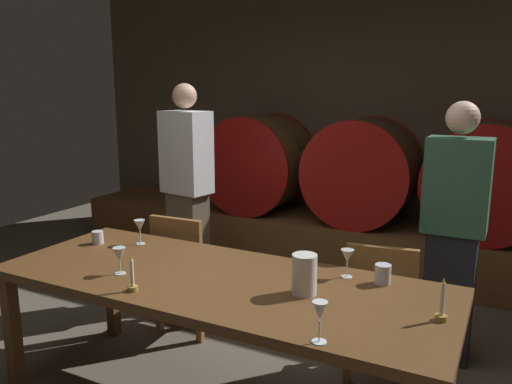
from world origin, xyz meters
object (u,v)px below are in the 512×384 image
(candle_left, at_px, (132,282))
(wine_glass_center_left, at_px, (119,255))
(cup_right, at_px, (383,274))
(wine_glass_center_right, at_px, (347,257))
(candle_right, at_px, (441,309))
(guest_left, at_px, (187,193))
(chair_right, at_px, (381,305))
(wine_barrel_left, at_px, (259,163))
(dining_table, at_px, (218,290))
(wine_barrel_right, at_px, (486,180))
(cup_left, at_px, (98,237))
(wine_glass_far_right, at_px, (320,313))
(pitcher, at_px, (304,274))
(wine_barrel_center, at_px, (363,171))
(chair_left, at_px, (185,268))
(wine_glass_far_left, at_px, (140,226))
(guest_right, at_px, (453,233))

(candle_left, bearing_deg, wine_glass_center_left, 145.08)
(wine_glass_center_left, relative_size, cup_right, 1.44)
(wine_glass_center_right, bearing_deg, candle_right, -30.92)
(guest_left, height_order, wine_glass_center_right, guest_left)
(candle_left, height_order, candle_right, candle_right)
(cup_right, bearing_deg, chair_right, 102.50)
(wine_barrel_left, height_order, wine_glass_center_right, wine_barrel_left)
(dining_table, height_order, wine_glass_center_right, wine_glass_center_right)
(wine_glass_center_left, bearing_deg, wine_barrel_right, 59.66)
(cup_left, bearing_deg, wine_barrel_left, 91.79)
(wine_glass_center_left, bearing_deg, candle_left, -34.92)
(dining_table, height_order, wine_glass_far_right, wine_glass_far_right)
(candle_left, relative_size, candle_right, 0.93)
(candle_left, height_order, pitcher, pitcher)
(wine_barrel_center, bearing_deg, wine_glass_center_left, -101.12)
(wine_barrel_right, bearing_deg, cup_right, -98.60)
(dining_table, bearing_deg, wine_barrel_center, 88.79)
(wine_glass_center_left, bearing_deg, chair_left, 102.99)
(wine_glass_far_left, relative_size, wine_glass_far_right, 0.93)
(candle_left, relative_size, wine_glass_center_left, 1.24)
(dining_table, height_order, cup_left, cup_left)
(chair_right, distance_m, guest_right, 0.68)
(wine_barrel_center, bearing_deg, wine_barrel_right, 0.00)
(pitcher, bearing_deg, wine_glass_center_left, -168.37)
(wine_barrel_left, bearing_deg, chair_left, -79.00)
(wine_barrel_right, distance_m, chair_right, 2.00)
(guest_left, bearing_deg, wine_glass_far_right, 146.86)
(guest_left, distance_m, candle_left, 1.66)
(dining_table, xyz_separation_m, wine_glass_far_right, (0.71, -0.40, 0.19))
(dining_table, distance_m, wine_glass_far_right, 0.84)
(candle_left, distance_m, wine_glass_center_right, 1.10)
(wine_glass_center_left, bearing_deg, chair_right, 36.49)
(dining_table, xyz_separation_m, candle_left, (-0.28, -0.34, 0.12))
(wine_glass_center_left, distance_m, wine_glass_far_right, 1.22)
(chair_left, distance_m, candle_left, 1.15)
(candle_right, height_order, wine_glass_center_left, candle_right)
(dining_table, bearing_deg, guest_right, 48.34)
(chair_left, height_order, candle_right, candle_right)
(dining_table, relative_size, wine_glass_center_right, 16.07)
(cup_left, bearing_deg, wine_glass_center_left, -34.84)
(wine_barrel_center, height_order, wine_barrel_right, same)
(wine_barrel_left, bearing_deg, cup_right, -50.84)
(chair_right, bearing_deg, cup_left, 9.62)
(guest_right, relative_size, wine_glass_far_right, 9.83)
(wine_barrel_center, height_order, wine_glass_center_right, wine_barrel_center)
(chair_left, bearing_deg, wine_glass_far_right, 139.77)
(wine_glass_far_left, distance_m, wine_glass_far_right, 1.60)
(chair_right, height_order, wine_glass_center_left, wine_glass_center_left)
(wine_glass_far_left, bearing_deg, guest_right, 26.59)
(chair_left, xyz_separation_m, guest_left, (-0.30, 0.48, 0.43))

